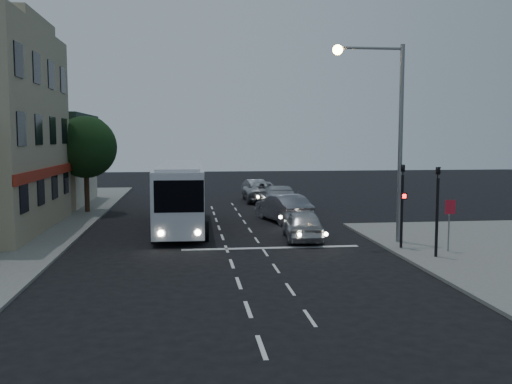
{
  "coord_description": "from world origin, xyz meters",
  "views": [
    {
      "loc": [
        -1.7,
        -22.94,
        4.95
      ],
      "look_at": [
        1.74,
        5.45,
        2.2
      ],
      "focal_mm": 40.0,
      "sensor_mm": 36.0,
      "label": 1
    }
  ],
  "objects": [
    {
      "name": "ground",
      "position": [
        0.0,
        0.0,
        0.0
      ],
      "size": [
        120.0,
        120.0,
        0.0
      ],
      "primitive_type": "plane",
      "color": "black"
    },
    {
      "name": "road_markings",
      "position": [
        1.29,
        3.31,
        0.0
      ],
      "size": [
        8.0,
        30.55,
        0.01
      ],
      "color": "silver",
      "rests_on": "ground"
    },
    {
      "name": "tour_bus",
      "position": [
        -2.07,
        8.06,
        1.91
      ],
      "size": [
        2.74,
        11.54,
        3.53
      ],
      "rotation": [
        0.0,
        0.0,
        -0.01
      ],
      "color": "silver",
      "rests_on": "ground"
    },
    {
      "name": "car_suv",
      "position": [
        3.82,
        3.8,
        0.73
      ],
      "size": [
        2.1,
        4.44,
        1.47
      ],
      "primitive_type": "imported",
      "rotation": [
        0.0,
        0.0,
        3.05
      ],
      "color": "#B5B6BA",
      "rests_on": "ground"
    },
    {
      "name": "car_sedan_a",
      "position": [
        3.88,
        9.83,
        0.82
      ],
      "size": [
        2.87,
        5.24,
        1.64
      ],
      "primitive_type": "imported",
      "rotation": [
        0.0,
        0.0,
        3.38
      ],
      "color": "gray",
      "rests_on": "ground"
    },
    {
      "name": "car_sedan_b",
      "position": [
        4.63,
        15.87,
        0.82
      ],
      "size": [
        2.54,
        5.74,
        1.64
      ],
      "primitive_type": "imported",
      "rotation": [
        0.0,
        0.0,
        3.1
      ],
      "color": "#A6A8AD",
      "rests_on": "ground"
    },
    {
      "name": "car_sedan_c",
      "position": [
        3.98,
        20.64,
        0.78
      ],
      "size": [
        2.65,
        5.65,
        1.56
      ],
      "primitive_type": "imported",
      "rotation": [
        0.0,
        0.0,
        3.13
      ],
      "color": "#A3A2A7",
      "rests_on": "ground"
    },
    {
      "name": "car_extra",
      "position": [
        4.06,
        25.98,
        0.67
      ],
      "size": [
        1.86,
        4.18,
        1.33
      ],
      "primitive_type": "imported",
      "rotation": [
        0.0,
        0.0,
        3.26
      ],
      "color": "silver",
      "rests_on": "ground"
    },
    {
      "name": "traffic_signal_main",
      "position": [
        7.6,
        0.78,
        2.42
      ],
      "size": [
        0.25,
        0.35,
        4.1
      ],
      "color": "black",
      "rests_on": "sidewalk_near"
    },
    {
      "name": "traffic_signal_side",
      "position": [
        8.3,
        -1.2,
        2.42
      ],
      "size": [
        0.18,
        0.15,
        4.1
      ],
      "color": "black",
      "rests_on": "sidewalk_near"
    },
    {
      "name": "regulatory_sign",
      "position": [
        9.3,
        -0.24,
        1.6
      ],
      "size": [
        0.45,
        0.12,
        2.2
      ],
      "color": "slate",
      "rests_on": "sidewalk_near"
    },
    {
      "name": "streetlight",
      "position": [
        7.34,
        2.2,
        5.73
      ],
      "size": [
        3.32,
        0.44,
        9.0
      ],
      "color": "slate",
      "rests_on": "sidewalk_near"
    },
    {
      "name": "low_building_north",
      "position": [
        -13.5,
        20.0,
        3.39
      ],
      "size": [
        9.4,
        9.4,
        6.5
      ],
      "color": "tan",
      "rests_on": "sidewalk_far"
    },
    {
      "name": "street_tree",
      "position": [
        -8.21,
        15.02,
        4.5
      ],
      "size": [
        4.0,
        4.0,
        6.2
      ],
      "color": "black",
      "rests_on": "sidewalk_far"
    }
  ]
}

